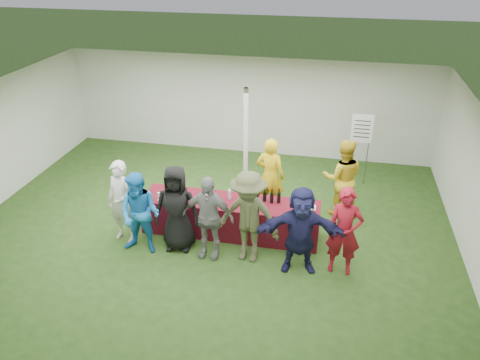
% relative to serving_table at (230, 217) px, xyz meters
% --- Properties ---
extents(ground, '(60.00, 60.00, 0.00)m').
position_rel_serving_table_xyz_m(ground, '(-0.45, 0.13, -0.38)').
color(ground, '#284719').
rests_on(ground, ground).
extents(tent, '(10.00, 10.00, 10.00)m').
position_rel_serving_table_xyz_m(tent, '(0.05, 1.33, 0.98)').
color(tent, white).
rests_on(tent, ground).
extents(serving_table, '(3.60, 0.80, 0.75)m').
position_rel_serving_table_xyz_m(serving_table, '(0.00, 0.00, 0.00)').
color(serving_table, maroon).
rests_on(serving_table, ground).
extents(wine_bottles, '(0.70, 0.12, 0.32)m').
position_rel_serving_table_xyz_m(wine_bottles, '(0.63, 0.14, 0.50)').
color(wine_bottles, black).
rests_on(wine_bottles, serving_table).
extents(wine_glasses, '(2.84, 0.12, 0.16)m').
position_rel_serving_table_xyz_m(wine_glasses, '(-0.51, -0.24, 0.49)').
color(wine_glasses, silver).
rests_on(wine_glasses, serving_table).
extents(water_bottle, '(0.07, 0.07, 0.23)m').
position_rel_serving_table_xyz_m(water_bottle, '(-0.03, 0.08, 0.48)').
color(water_bottle, silver).
rests_on(water_bottle, serving_table).
extents(bar_towel, '(0.25, 0.18, 0.03)m').
position_rel_serving_table_xyz_m(bar_towel, '(1.58, 0.05, 0.39)').
color(bar_towel, white).
rests_on(bar_towel, serving_table).
extents(dump_bucket, '(0.25, 0.25, 0.18)m').
position_rel_serving_table_xyz_m(dump_bucket, '(1.55, -0.22, 0.46)').
color(dump_bucket, slate).
rests_on(dump_bucket, serving_table).
extents(wine_list_sign, '(0.50, 0.03, 1.80)m').
position_rel_serving_table_xyz_m(wine_list_sign, '(2.56, 2.77, 0.94)').
color(wine_list_sign, slate).
rests_on(wine_list_sign, ground).
extents(staff_pourer, '(0.72, 0.55, 1.75)m').
position_rel_serving_table_xyz_m(staff_pourer, '(0.65, 1.02, 0.50)').
color(staff_pourer, yellow).
rests_on(staff_pourer, ground).
extents(staff_back, '(0.92, 0.75, 1.76)m').
position_rel_serving_table_xyz_m(staff_back, '(2.18, 1.24, 0.50)').
color(staff_back, gold).
rests_on(staff_back, ground).
extents(customer_0, '(0.71, 0.56, 1.72)m').
position_rel_serving_table_xyz_m(customer_0, '(-2.03, -0.66, 0.49)').
color(customer_0, silver).
rests_on(customer_0, ground).
extents(customer_1, '(0.85, 0.68, 1.67)m').
position_rel_serving_table_xyz_m(customer_1, '(-1.52, -0.96, 0.46)').
color(customer_1, '#1D7AC8').
rests_on(customer_1, ground).
extents(customer_2, '(0.91, 0.64, 1.75)m').
position_rel_serving_table_xyz_m(customer_2, '(-0.88, -0.69, 0.50)').
color(customer_2, black).
rests_on(customer_2, ground).
extents(customer_3, '(1.00, 0.44, 1.68)m').
position_rel_serving_table_xyz_m(customer_3, '(-0.24, -0.82, 0.47)').
color(customer_3, gray).
rests_on(customer_3, ground).
extents(customer_4, '(1.27, 0.84, 1.84)m').
position_rel_serving_table_xyz_m(customer_4, '(0.52, -0.79, 0.54)').
color(customer_4, '#44482A').
rests_on(customer_4, ground).
extents(customer_5, '(1.62, 0.71, 1.69)m').
position_rel_serving_table_xyz_m(customer_5, '(1.48, -0.90, 0.47)').
color(customer_5, '#1B1B45').
rests_on(customer_5, ground).
extents(customer_6, '(0.63, 0.43, 1.70)m').
position_rel_serving_table_xyz_m(customer_6, '(2.25, -0.80, 0.47)').
color(customer_6, maroon).
rests_on(customer_6, ground).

